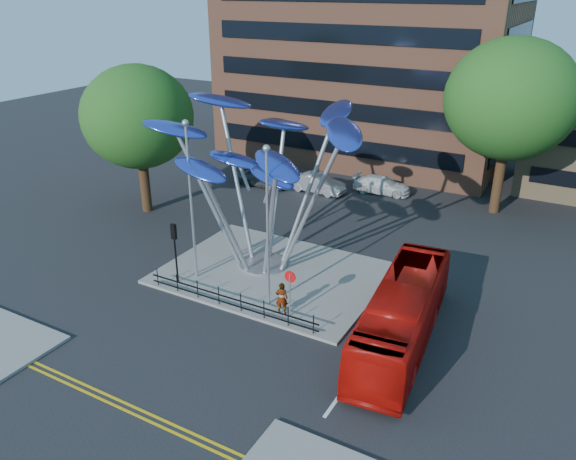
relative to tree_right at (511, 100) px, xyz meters
The scene contains 17 objects.
ground 24.75m from the tree_right, 109.98° to the right, with size 120.00×120.00×0.00m, color black.
traffic_island 20.01m from the tree_right, 119.36° to the right, with size 12.00×9.00×0.15m, color slate.
double_yellow_near 30.21m from the tree_right, 105.95° to the right, with size 40.00×0.12×0.01m, color gold.
double_yellow_far 30.49m from the tree_right, 105.78° to the right, with size 40.00×0.12×0.01m, color gold.
tree_right is the anchor object (origin of this frame).
tree_left 25.09m from the tree_right, 151.39° to the right, with size 7.60×7.60×10.32m.
leaf_sculpture 18.37m from the tree_right, 123.31° to the right, with size 12.72×9.54×9.51m.
street_lamp_left 22.49m from the tree_right, 124.05° to the right, with size 0.36×0.36×8.80m.
street_lamp_right 20.64m from the tree_right, 111.54° to the right, with size 0.36×0.36×8.30m.
traffic_light_island 24.06m from the tree_right, 123.69° to the right, with size 0.28×0.18×3.42m.
no_entry_sign_island 21.31m from the tree_right, 107.12° to the right, with size 0.60×0.10×2.45m.
pedestrian_railing_front 23.43m from the tree_right, 113.91° to the right, with size 10.00×0.06×1.00m.
red_bus 19.89m from the tree_right, 91.89° to the right, with size 2.48×10.61×2.96m, color #B90E08.
pedestrian 21.71m from the tree_right, 108.31° to the right, with size 0.62×0.41×1.70m, color gray.
parked_car_left 19.22m from the tree_right, 169.26° to the right, with size 1.80×4.47×1.52m, color #414549.
parked_car_mid 15.11m from the tree_right, 169.05° to the right, with size 1.56×4.46×1.47m, color #B2B5BA.
parked_car_right 11.25m from the tree_right, behind, with size 1.83×4.51×1.31m, color silver.
Camera 1 is at (13.43, -18.06, 15.11)m, focal length 35.00 mm.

